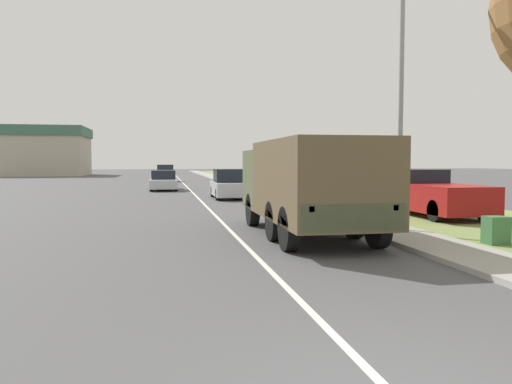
# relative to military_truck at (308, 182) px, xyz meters

# --- Properties ---
(ground_plane) EXTENTS (180.00, 180.00, 0.00)m
(ground_plane) POSITION_rel_military_truck_xyz_m (-1.98, 30.54, -1.52)
(ground_plane) COLOR #4C4C4F
(lane_centre_stripe) EXTENTS (0.12, 120.00, 0.00)m
(lane_centre_stripe) POSITION_rel_military_truck_xyz_m (-1.98, 30.54, -1.51)
(lane_centre_stripe) COLOR silver
(lane_centre_stripe) RESTS_ON ground
(sidewalk_right) EXTENTS (1.80, 120.00, 0.12)m
(sidewalk_right) POSITION_rel_military_truck_xyz_m (2.52, 30.54, -1.46)
(sidewalk_right) COLOR #9E9B93
(sidewalk_right) RESTS_ON ground
(grass_strip_right) EXTENTS (7.00, 120.00, 0.02)m
(grass_strip_right) POSITION_rel_military_truck_xyz_m (6.92, 30.54, -1.51)
(grass_strip_right) COLOR olive
(grass_strip_right) RESTS_ON ground
(military_truck) EXTENTS (2.51, 7.07, 2.65)m
(military_truck) POSITION_rel_military_truck_xyz_m (0.00, 0.00, 0.00)
(military_truck) COLOR #545B3D
(military_truck) RESTS_ON ground
(car_nearest_ahead) EXTENTS (1.83, 4.19, 1.66)m
(car_nearest_ahead) POSITION_rel_military_truck_xyz_m (-0.25, 14.52, -0.78)
(car_nearest_ahead) COLOR #B7BABF
(car_nearest_ahead) RESTS_ON ground
(car_second_ahead) EXTENTS (1.91, 4.76, 1.45)m
(car_second_ahead) POSITION_rel_military_truck_xyz_m (-3.88, 23.40, -0.86)
(car_second_ahead) COLOR #B7BABF
(car_second_ahead) RESTS_ON ground
(car_third_ahead) EXTENTS (1.85, 4.04, 1.74)m
(car_third_ahead) POSITION_rel_military_truck_xyz_m (-3.64, 38.99, -0.75)
(car_third_ahead) COLOR silver
(car_third_ahead) RESTS_ON ground
(pickup_truck) EXTENTS (2.10, 5.26, 1.75)m
(pickup_truck) POSITION_rel_military_truck_xyz_m (6.14, 4.18, -0.66)
(pickup_truck) COLOR maroon
(pickup_truck) RESTS_ON grass_strip_right
(lamp_post) EXTENTS (1.69, 0.24, 8.29)m
(lamp_post) POSITION_rel_military_truck_xyz_m (2.59, 0.04, 3.44)
(lamp_post) COLOR gray
(lamp_post) RESTS_ON sidewalk_right
(utility_box) EXTENTS (0.55, 0.45, 0.70)m
(utility_box) POSITION_rel_military_truck_xyz_m (4.22, -2.29, -1.15)
(utility_box) COLOR #3D7042
(utility_box) RESTS_ON grass_strip_right
(building_distant) EXTENTS (13.07, 11.74, 7.04)m
(building_distant) POSITION_rel_military_truck_xyz_m (-21.27, 64.26, 2.05)
(building_distant) COLOR #B2A893
(building_distant) RESTS_ON ground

